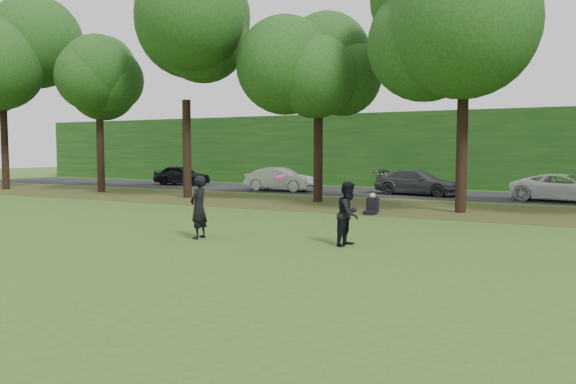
% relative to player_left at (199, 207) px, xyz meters
% --- Properties ---
extents(ground, '(120.00, 120.00, 0.00)m').
position_rel_player_left_xyz_m(ground, '(1.30, -2.11, -0.89)').
color(ground, '#2F591B').
rests_on(ground, ground).
extents(leaf_litter, '(60.00, 7.00, 0.01)m').
position_rel_player_left_xyz_m(leaf_litter, '(1.30, 10.89, -0.89)').
color(leaf_litter, '#4D3E1B').
rests_on(leaf_litter, ground).
extents(street, '(70.00, 7.00, 0.02)m').
position_rel_player_left_xyz_m(street, '(1.30, 18.89, -0.88)').
color(street, black).
rests_on(street, ground).
extents(far_hedge, '(70.00, 3.00, 5.00)m').
position_rel_player_left_xyz_m(far_hedge, '(1.30, 24.89, 1.61)').
color(far_hedge, '#124012').
rests_on(far_hedge, ground).
extents(player_left, '(0.48, 0.68, 1.78)m').
position_rel_player_left_xyz_m(player_left, '(0.00, 0.00, 0.00)').
color(player_left, black).
rests_on(player_left, ground).
extents(player_right, '(0.70, 0.86, 1.68)m').
position_rel_player_left_xyz_m(player_right, '(4.18, 0.89, -0.05)').
color(player_right, black).
rests_on(player_right, ground).
extents(parked_cars, '(34.78, 4.11, 1.41)m').
position_rel_player_left_xyz_m(parked_cars, '(0.84, 17.66, -0.19)').
color(parked_cars, black).
rests_on(parked_cars, street).
extents(frisbee, '(0.37, 0.36, 0.14)m').
position_rel_player_left_xyz_m(frisbee, '(2.34, 0.53, 0.90)').
color(frisbee, '#FF1588').
rests_on(frisbee, ground).
extents(seated_person, '(0.42, 0.74, 0.83)m').
position_rel_player_left_xyz_m(seated_person, '(2.35, 8.01, -0.58)').
color(seated_person, black).
rests_on(seated_person, ground).
extents(tree_line, '(55.30, 7.90, 12.31)m').
position_rel_player_left_xyz_m(tree_line, '(0.96, 10.82, 6.95)').
color(tree_line, black).
rests_on(tree_line, ground).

